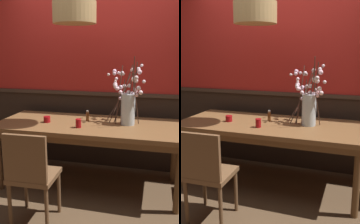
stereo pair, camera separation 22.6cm
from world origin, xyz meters
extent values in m
plane|color=brown|center=(0.00, 0.00, 0.00)|extent=(24.00, 24.00, 0.00)
cube|color=#2D2119|center=(0.00, 0.64, 0.51)|extent=(5.53, 0.12, 1.01)
cube|color=#3E2E24|center=(0.00, 0.63, 1.03)|extent=(5.53, 0.14, 0.05)
cube|color=#B2231E|center=(0.00, 0.64, 1.97)|extent=(5.53, 0.12, 1.91)
cube|color=brown|center=(0.00, 0.00, 0.74)|extent=(2.17, 0.92, 0.05)
cube|color=brown|center=(0.00, 0.00, 0.68)|extent=(2.06, 0.81, 0.08)
cylinder|color=brown|center=(-0.99, -0.37, 0.36)|extent=(0.07, 0.07, 0.72)
cylinder|color=brown|center=(0.99, -0.37, 0.36)|extent=(0.07, 0.07, 0.72)
cylinder|color=brown|center=(-0.99, 0.37, 0.36)|extent=(0.07, 0.07, 0.72)
cylinder|color=brown|center=(0.99, 0.37, 0.36)|extent=(0.07, 0.07, 0.72)
cylinder|color=brown|center=(-1.23, 0.16, 0.22)|extent=(0.04, 0.04, 0.44)
cube|color=brown|center=(-0.32, -0.81, 0.46)|extent=(0.43, 0.40, 0.04)
cube|color=brown|center=(-0.32, -0.99, 0.69)|extent=(0.40, 0.05, 0.42)
cylinder|color=brown|center=(-0.50, -0.66, 0.22)|extent=(0.04, 0.04, 0.43)
cylinder|color=brown|center=(-0.15, -0.65, 0.22)|extent=(0.04, 0.04, 0.43)
cylinder|color=brown|center=(-0.49, -0.98, 0.22)|extent=(0.04, 0.04, 0.43)
cylinder|color=brown|center=(-0.14, -0.97, 0.22)|extent=(0.04, 0.04, 0.43)
cube|color=brown|center=(-0.29, 0.83, 0.46)|extent=(0.46, 0.41, 0.04)
cube|color=brown|center=(-0.28, 1.00, 0.72)|extent=(0.42, 0.06, 0.48)
cylinder|color=brown|center=(-0.11, 0.65, 0.22)|extent=(0.04, 0.04, 0.43)
cylinder|color=brown|center=(-0.48, 0.67, 0.22)|extent=(0.04, 0.04, 0.43)
cylinder|color=brown|center=(-0.09, 0.98, 0.22)|extent=(0.04, 0.04, 0.43)
cylinder|color=brown|center=(-0.47, 1.00, 0.22)|extent=(0.04, 0.04, 0.43)
cube|color=brown|center=(0.37, 0.81, 0.46)|extent=(0.46, 0.43, 0.04)
cube|color=brown|center=(0.39, 0.98, 0.68)|extent=(0.41, 0.07, 0.40)
cylinder|color=brown|center=(0.54, 0.63, 0.22)|extent=(0.04, 0.04, 0.44)
cylinder|color=brown|center=(0.18, 0.65, 0.22)|extent=(0.04, 0.04, 0.44)
cylinder|color=brown|center=(0.57, 0.96, 0.22)|extent=(0.04, 0.04, 0.44)
cylinder|color=brown|center=(0.20, 0.99, 0.22)|extent=(0.04, 0.04, 0.44)
cylinder|color=silver|center=(0.43, 0.07, 0.95)|extent=(0.16, 0.16, 0.35)
cylinder|color=silver|center=(0.43, 0.07, 0.81)|extent=(0.14, 0.14, 0.08)
cylinder|color=#472D23|center=(0.49, 0.06, 1.16)|extent=(0.03, 0.17, 0.77)
sphere|color=white|center=(0.51, 0.03, 1.17)|extent=(0.03, 0.03, 0.03)
sphere|color=white|center=(0.49, 0.05, 1.29)|extent=(0.05, 0.05, 0.05)
sphere|color=silver|center=(0.52, 0.04, 1.31)|extent=(0.04, 0.04, 0.04)
sphere|color=#FFCEDF|center=(0.55, 0.09, 1.37)|extent=(0.05, 0.05, 0.05)
cylinder|color=#472D23|center=(0.33, 0.20, 1.05)|extent=(0.22, 0.28, 0.56)
sphere|color=white|center=(0.16, 0.29, 1.32)|extent=(0.03, 0.03, 0.03)
sphere|color=#FFDBD5|center=(0.25, 0.28, 1.23)|extent=(0.03, 0.03, 0.03)
sphere|color=white|center=(0.26, 0.24, 1.18)|extent=(0.05, 0.05, 0.05)
sphere|color=white|center=(0.33, 0.18, 1.05)|extent=(0.04, 0.04, 0.04)
sphere|color=white|center=(0.25, 0.28, 1.20)|extent=(0.06, 0.06, 0.06)
cylinder|color=#472D23|center=(0.50, 0.12, 1.13)|extent=(0.06, 0.09, 0.70)
sphere|color=#FFD1D2|center=(0.49, 0.11, 1.26)|extent=(0.04, 0.04, 0.04)
sphere|color=#FDCBD7|center=(0.51, 0.11, 1.14)|extent=(0.03, 0.03, 0.03)
sphere|color=white|center=(0.56, 0.14, 1.43)|extent=(0.03, 0.03, 0.03)
sphere|color=white|center=(0.53, 0.12, 1.40)|extent=(0.04, 0.04, 0.04)
sphere|color=white|center=(0.51, 0.11, 1.27)|extent=(0.05, 0.05, 0.05)
sphere|color=silver|center=(0.49, 0.08, 1.18)|extent=(0.03, 0.03, 0.03)
cylinder|color=#472D23|center=(0.32, 0.12, 1.10)|extent=(0.06, 0.18, 0.66)
sphere|color=#F8C4E2|center=(0.26, 0.16, 1.36)|extent=(0.05, 0.05, 0.05)
sphere|color=#FFD1DE|center=(0.30, 0.09, 1.18)|extent=(0.04, 0.04, 0.04)
sphere|color=silver|center=(0.27, 0.10, 1.34)|extent=(0.04, 0.04, 0.04)
sphere|color=white|center=(0.34, 0.13, 1.13)|extent=(0.05, 0.05, 0.05)
sphere|color=white|center=(0.27, 0.15, 1.19)|extent=(0.05, 0.05, 0.05)
sphere|color=#FFC6D7|center=(0.31, 0.13, 1.17)|extent=(0.03, 0.03, 0.03)
cylinder|color=#472D23|center=(0.44, 0.09, 1.10)|extent=(0.09, 0.09, 0.66)
sphere|color=#F9CDD5|center=(0.46, 0.10, 1.38)|extent=(0.03, 0.03, 0.03)
sphere|color=#FCCCD3|center=(0.47, 0.10, 1.39)|extent=(0.04, 0.04, 0.04)
sphere|color=#F8D0DF|center=(0.48, 0.08, 1.13)|extent=(0.04, 0.04, 0.04)
sphere|color=#FFD8D8|center=(0.44, 0.10, 1.21)|extent=(0.04, 0.04, 0.04)
sphere|color=#FDD4D2|center=(0.43, 0.11, 1.13)|extent=(0.05, 0.05, 0.05)
cylinder|color=#472D23|center=(0.37, 0.15, 1.11)|extent=(0.20, 0.14, 0.67)
sphere|color=silver|center=(0.30, 0.19, 1.35)|extent=(0.03, 0.03, 0.03)
sphere|color=white|center=(0.37, 0.13, 1.09)|extent=(0.05, 0.05, 0.05)
sphere|color=#F4CAE3|center=(0.33, 0.17, 1.18)|extent=(0.05, 0.05, 0.05)
cylinder|color=#472D23|center=(0.36, 0.25, 1.12)|extent=(0.39, 0.18, 0.69)
sphere|color=silver|center=(0.32, 0.38, 1.33)|extent=(0.05, 0.05, 0.05)
sphere|color=white|center=(0.30, 0.38, 1.32)|extent=(0.05, 0.05, 0.05)
sphere|color=silver|center=(0.36, 0.25, 1.08)|extent=(0.06, 0.06, 0.06)
sphere|color=silver|center=(0.36, 0.26, 1.19)|extent=(0.04, 0.04, 0.04)
sphere|color=#FED9D4|center=(0.33, 0.40, 1.32)|extent=(0.04, 0.04, 0.04)
sphere|color=white|center=(0.36, 0.30, 1.18)|extent=(0.05, 0.05, 0.05)
cylinder|color=#472D23|center=(0.37, 0.11, 1.02)|extent=(0.03, 0.17, 0.51)
sphere|color=white|center=(0.36, 0.12, 1.03)|extent=(0.04, 0.04, 0.04)
sphere|color=white|center=(0.28, 0.14, 1.28)|extent=(0.04, 0.04, 0.04)
sphere|color=#F4C9DD|center=(0.34, 0.12, 1.06)|extent=(0.03, 0.03, 0.03)
cylinder|color=#472D23|center=(0.52, 0.02, 1.07)|extent=(0.08, 0.20, 0.60)
sphere|color=white|center=(0.55, 0.03, 1.19)|extent=(0.05, 0.05, 0.05)
sphere|color=white|center=(0.57, 0.01, 1.15)|extent=(0.05, 0.05, 0.05)
sphere|color=silver|center=(0.60, 0.03, 1.27)|extent=(0.04, 0.04, 0.04)
sphere|color=#FFC7CF|center=(0.53, 0.02, 1.12)|extent=(0.04, 0.04, 0.04)
cylinder|color=#9E0F14|center=(-0.07, -0.20, 0.82)|extent=(0.06, 0.06, 0.10)
torus|color=red|center=(-0.07, -0.20, 0.86)|extent=(0.07, 0.07, 0.01)
cylinder|color=silver|center=(-0.07, -0.20, 0.80)|extent=(0.04, 0.04, 0.05)
cylinder|color=#9E0F14|center=(-0.50, -0.08, 0.81)|extent=(0.08, 0.08, 0.07)
torus|color=red|center=(-0.50, -0.08, 0.84)|extent=(0.08, 0.08, 0.01)
cylinder|color=silver|center=(-0.50, -0.08, 0.79)|extent=(0.06, 0.06, 0.04)
cylinder|color=brown|center=(-0.05, 0.10, 0.82)|extent=(0.04, 0.04, 0.11)
cylinder|color=beige|center=(-0.05, 0.10, 0.89)|extent=(0.03, 0.03, 0.02)
cylinder|color=tan|center=(-0.14, -0.08, 1.98)|extent=(0.46, 0.46, 0.22)
sphere|color=#F9EAB7|center=(-0.14, -0.08, 1.95)|extent=(0.14, 0.14, 0.14)
camera|label=1|loc=(0.74, -2.90, 1.57)|focal=42.64mm
camera|label=2|loc=(0.96, -2.84, 1.57)|focal=42.64mm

